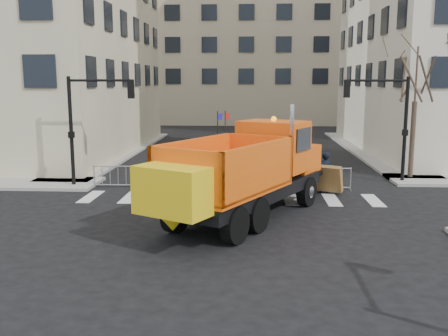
# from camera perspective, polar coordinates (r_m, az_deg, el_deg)

# --- Properties ---
(ground) EXTENTS (120.00, 120.00, 0.00)m
(ground) POSITION_cam_1_polar(r_m,az_deg,el_deg) (16.95, 0.51, -7.79)
(ground) COLOR black
(ground) RESTS_ON ground
(sidewalk_back) EXTENTS (64.00, 5.00, 0.15)m
(sidewalk_back) POSITION_cam_1_polar(r_m,az_deg,el_deg) (25.16, 1.43, -1.78)
(sidewalk_back) COLOR gray
(sidewalk_back) RESTS_ON ground
(building_far) EXTENTS (30.00, 18.00, 24.00)m
(building_far) POSITION_cam_1_polar(r_m,az_deg,el_deg) (68.49, 2.69, 15.54)
(building_far) COLOR tan
(building_far) RESTS_ON ground
(traffic_light_left) EXTENTS (0.18, 0.18, 5.40)m
(traffic_light_left) POSITION_cam_1_polar(r_m,az_deg,el_deg) (25.33, -17.06, 3.88)
(traffic_light_left) COLOR black
(traffic_light_left) RESTS_ON ground
(traffic_light_right) EXTENTS (0.18, 0.18, 5.40)m
(traffic_light_right) POSITION_cam_1_polar(r_m,az_deg,el_deg) (26.89, 20.00, 4.04)
(traffic_light_right) COLOR black
(traffic_light_right) RESTS_ON ground
(crowd_barriers) EXTENTS (12.60, 0.60, 1.10)m
(crowd_barriers) POSITION_cam_1_polar(r_m,az_deg,el_deg) (24.22, -0.40, -1.08)
(crowd_barriers) COLOR #9EA0A5
(crowd_barriers) RESTS_ON ground
(street_tree) EXTENTS (3.00, 3.00, 7.50)m
(street_tree) POSITION_cam_1_polar(r_m,az_deg,el_deg) (27.98, 20.92, 6.34)
(street_tree) COLOR #382B21
(street_tree) RESTS_ON ground
(plow_truck) EXTENTS (7.87, 11.12, 4.29)m
(plow_truck) POSITION_cam_1_polar(r_m,az_deg,el_deg) (18.54, 2.34, -0.19)
(plow_truck) COLOR black
(plow_truck) RESTS_ON ground
(cop_a) EXTENTS (0.84, 0.77, 1.92)m
(cop_a) POSITION_cam_1_polar(r_m,az_deg,el_deg) (23.75, 11.39, -0.49)
(cop_a) COLOR black
(cop_a) RESTS_ON ground
(cop_b) EXTENTS (0.94, 0.81, 1.66)m
(cop_b) POSITION_cam_1_polar(r_m,az_deg,el_deg) (23.16, 7.56, -0.97)
(cop_b) COLOR black
(cop_b) RESTS_ON ground
(cop_c) EXTENTS (1.00, 1.29, 2.04)m
(cop_c) POSITION_cam_1_polar(r_m,az_deg,el_deg) (23.65, 9.62, -0.33)
(cop_c) COLOR black
(cop_c) RESTS_ON ground
(worker) EXTENTS (1.21, 0.84, 1.71)m
(worker) POSITION_cam_1_polar(r_m,az_deg,el_deg) (23.78, -7.56, -0.26)
(worker) COLOR #C1C617
(worker) RESTS_ON sidewalk_back
(newspaper_box) EXTENTS (0.50, 0.46, 1.10)m
(newspaper_box) POSITION_cam_1_polar(r_m,az_deg,el_deg) (24.62, 9.23, -0.68)
(newspaper_box) COLOR #B01F0D
(newspaper_box) RESTS_ON sidewalk_back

